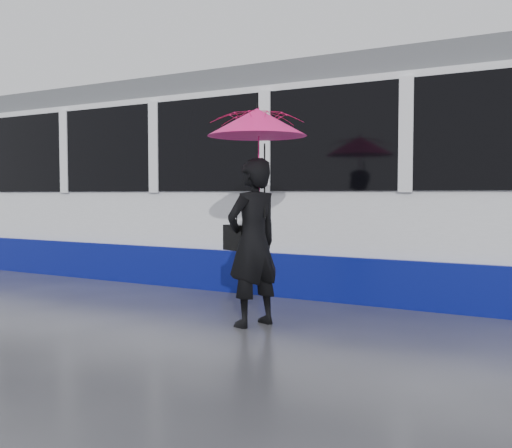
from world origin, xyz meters
The scene contains 6 objects.
ground centered at (0.00, 0.00, 0.00)m, with size 90.00×90.00×0.00m, color #2A2A2F.
rails centered at (0.00, 2.50, 0.01)m, with size 34.00×1.51×0.02m.
tram centered at (-1.25, 2.50, 1.64)m, with size 26.00×2.56×3.35m.
woman centered at (1.02, -0.46, 0.92)m, with size 0.67×0.44×1.85m, color black.
umbrella centered at (1.07, -0.46, 2.02)m, with size 1.40×1.40×1.25m.
handbag centered at (0.80, -0.44, 0.97)m, with size 0.36×0.25×0.47m.
Camera 1 is at (4.07, -5.91, 1.46)m, focal length 40.00 mm.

